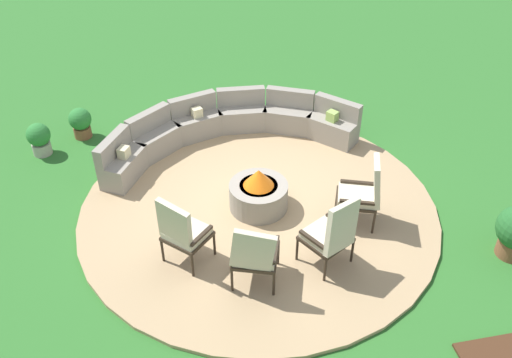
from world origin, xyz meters
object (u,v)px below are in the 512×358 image
at_px(lounge_chair_front_left, 182,230).
at_px(potted_plant_3, 81,122).
at_px(lounge_chair_front_right, 255,252).
at_px(lounge_chair_back_left, 332,233).
at_px(potted_plant_4, 39,138).
at_px(fire_pit, 259,193).
at_px(lounge_chair_back_right, 364,191).
at_px(curved_stone_bench, 225,128).

xyz_separation_m(lounge_chair_front_left, potted_plant_3, (-1.57, 3.68, -0.32)).
bearing_deg(lounge_chair_front_right, lounge_chair_front_left, 166.24).
bearing_deg(lounge_chair_back_left, potted_plant_4, 108.75).
relative_size(lounge_chair_front_left, lounge_chair_front_right, 1.08).
height_order(lounge_chair_front_right, potted_plant_3, lounge_chair_front_right).
xyz_separation_m(lounge_chair_front_left, lounge_chair_back_left, (1.94, -0.44, 0.00)).
height_order(fire_pit, lounge_chair_back_left, lounge_chair_back_left).
xyz_separation_m(lounge_chair_back_right, potted_plant_3, (-4.24, 3.34, -0.30)).
bearing_deg(lounge_chair_back_right, potted_plant_4, 79.33).
relative_size(lounge_chair_front_left, potted_plant_4, 1.90).
xyz_separation_m(curved_stone_bench, potted_plant_4, (-3.25, 0.37, -0.03)).
relative_size(lounge_chair_front_right, potted_plant_3, 1.82).
relative_size(lounge_chair_back_left, potted_plant_3, 1.98).
bearing_deg(potted_plant_3, lounge_chair_back_right, -38.24).
bearing_deg(lounge_chair_front_left, potted_plant_4, 169.07).
xyz_separation_m(lounge_chair_front_left, lounge_chair_front_right, (0.87, -0.56, -0.03)).
xyz_separation_m(lounge_chair_front_right, lounge_chair_back_right, (1.80, 0.90, 0.02)).
height_order(lounge_chair_back_left, lounge_chair_back_right, lounge_chair_back_left).
bearing_deg(potted_plant_3, fire_pit, -44.11).
relative_size(curved_stone_bench, potted_plant_3, 7.87).
bearing_deg(potted_plant_4, lounge_chair_front_right, -50.55).
xyz_separation_m(fire_pit, lounge_chair_back_left, (0.71, -1.40, 0.31)).
bearing_deg(lounge_chair_front_left, lounge_chair_back_left, 31.62).
distance_m(lounge_chair_back_right, potted_plant_3, 5.41).
distance_m(lounge_chair_front_right, lounge_chair_back_right, 2.01).
relative_size(fire_pit, curved_stone_bench, 0.20).
height_order(curved_stone_bench, lounge_chair_front_right, lounge_chair_front_right).
bearing_deg(lounge_chair_back_left, fire_pit, 86.89).
bearing_deg(lounge_chair_front_left, lounge_chair_back_right, 51.49).
xyz_separation_m(lounge_chair_front_right, potted_plant_4, (-3.13, 3.80, -0.27)).
bearing_deg(curved_stone_bench, lounge_chair_back_right, -56.56).
bearing_deg(curved_stone_bench, lounge_chair_back_left, -74.09).
bearing_deg(lounge_chair_back_right, lounge_chair_front_right, 136.39).
xyz_separation_m(lounge_chair_back_left, potted_plant_4, (-4.19, 3.68, -0.31)).
xyz_separation_m(fire_pit, lounge_chair_front_right, (-0.36, -1.52, 0.27)).
bearing_deg(lounge_chair_front_left, curved_stone_bench, 115.05).
xyz_separation_m(lounge_chair_back_right, potted_plant_4, (-4.92, 2.90, -0.29)).
height_order(lounge_chair_front_left, lounge_chair_front_right, lounge_chair_front_left).
bearing_deg(curved_stone_bench, fire_pit, -83.06).
relative_size(curved_stone_bench, lounge_chair_back_right, 4.13).
relative_size(curved_stone_bench, potted_plant_4, 7.66).
relative_size(lounge_chair_back_right, potted_plant_4, 1.86).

